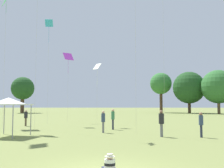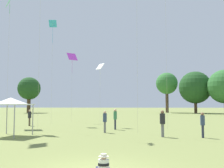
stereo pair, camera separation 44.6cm
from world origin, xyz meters
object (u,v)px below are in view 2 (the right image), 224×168
object	(u,v)px
seated_toddler	(104,164)
kite_4	(100,69)
person_standing_1	(162,121)
person_standing_0	(203,122)
kite_3	(10,2)
kite_5	(53,28)
distant_tree_2	(29,89)
distant_tree_0	(195,88)
kite_9	(72,58)
distant_tree_3	(167,84)
person_standing_2	(115,117)
person_standing_5	(105,119)
person_standing_4	(30,116)
canopy_tent	(11,102)

from	to	relation	value
seated_toddler	kite_4	distance (m)	18.49
person_standing_1	kite_4	bearing A→B (deg)	-171.18
person_standing_0	kite_3	xyz separation A→B (m)	(-15.87, 5.47, 10.71)
seated_toddler	kite_5	xyz separation A→B (m)	(-7.96, 20.51, 10.75)
person_standing_1	kite_4	size ratio (longest dim) A/B	0.28
kite_3	distant_tree_2	distance (m)	43.99
person_standing_1	distant_tree_0	distance (m)	48.45
seated_toddler	kite_5	distance (m)	24.49
person_standing_0	kite_5	world-z (taller)	kite_5
person_standing_0	kite_9	xyz separation A→B (m)	(-11.90, 14.40, 6.95)
distant_tree_0	distant_tree_3	bearing A→B (deg)	145.79
person_standing_1	person_standing_2	distance (m)	5.96
person_standing_1	person_standing_5	xyz separation A→B (m)	(-4.10, 2.33, -0.04)
person_standing_4	kite_3	xyz separation A→B (m)	(-1.03, -2.88, 10.74)
distant_tree_0	kite_5	bearing A→B (deg)	-125.31
kite_4	kite_9	bearing A→B (deg)	-143.28
person_standing_0	kite_5	distance (m)	20.45
person_standing_4	kite_3	size ratio (longest dim) A/B	0.13
person_standing_1	distant_tree_3	bearing A→B (deg)	148.65
kite_3	kite_4	distance (m)	10.55
kite_9	distant_tree_0	distance (m)	39.48
distant_tree_2	distant_tree_3	xyz separation A→B (m)	(34.93, 3.89, 1.39)
distant_tree_0	distant_tree_3	xyz separation A→B (m)	(-6.17, 4.19, 1.28)
person_standing_4	kite_5	bearing A→B (deg)	27.07
kite_4	person_standing_5	bearing A→B (deg)	11.02
distant_tree_2	distant_tree_0	bearing A→B (deg)	-0.43
seated_toddler	person_standing_2	bearing A→B (deg)	79.36
person_standing_2	canopy_tent	world-z (taller)	canopy_tent
kite_4	distant_tree_3	bearing A→B (deg)	164.32
person_standing_1	distant_tree_0	bearing A→B (deg)	140.64
kite_3	kite_5	distance (m)	6.55
person_standing_5	person_standing_0	bearing A→B (deg)	109.30
person_standing_5	canopy_tent	xyz separation A→B (m)	(-6.36, -2.43, 1.33)
person_standing_0	distant_tree_3	world-z (taller)	distant_tree_3
kite_5	distant_tree_0	xyz separation A→B (m)	(24.70, 34.87, -4.82)
person_standing_0	kite_4	world-z (taller)	kite_4
canopy_tent	kite_5	size ratio (longest dim) A/B	0.24
person_standing_0	distant_tree_2	xyz separation A→B (m)	(-30.00, 46.75, 5.04)
distant_tree_0	kite_3	bearing A→B (deg)	-123.35
kite_5	distant_tree_3	xyz separation A→B (m)	(18.53, 39.06, -3.54)
seated_toddler	person_standing_5	world-z (taller)	person_standing_5
person_standing_4	person_standing_5	distance (m)	10.01
person_standing_5	distant_tree_0	xyz separation A→B (m)	(17.77, 43.87, 5.14)
person_standing_1	canopy_tent	distance (m)	10.54
person_standing_4	canopy_tent	size ratio (longest dim) A/B	0.57
kite_9	distant_tree_0	bearing A→B (deg)	60.22
seated_toddler	distant_tree_0	distance (m)	58.16
person_standing_2	distant_tree_3	xyz separation A→B (m)	(10.94, 45.52, 6.35)
person_standing_1	kite_9	xyz separation A→B (m)	(-9.33, 14.16, 6.89)
person_standing_2	person_standing_5	world-z (taller)	person_standing_2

